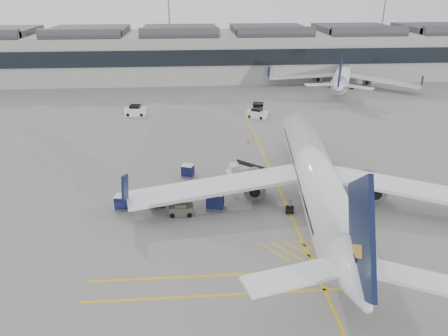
{
  "coord_description": "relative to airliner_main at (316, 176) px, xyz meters",
  "views": [
    {
      "loc": [
        -0.15,
        -39.72,
        22.37
      ],
      "look_at": [
        3.3,
        3.27,
        4.0
      ],
      "focal_mm": 35.0,
      "sensor_mm": 36.0,
      "label": 1
    }
  ],
  "objects": [
    {
      "name": "baggage_cart_c",
      "position": [
        -16.89,
        1.28,
        -2.43
      ],
      "size": [
        1.88,
        1.6,
        1.86
      ],
      "rotation": [
        0.0,
        0.0,
        -0.08
      ],
      "color": "gray",
      "rests_on": "ground"
    },
    {
      "name": "ground",
      "position": [
        -12.93,
        -1.59,
        -3.42
      ],
      "size": [
        220.0,
        220.0,
        0.0
      ],
      "primitive_type": "plane",
      "color": "gray",
      "rests_on": "ground"
    },
    {
      "name": "terminal",
      "position": [
        -12.93,
        70.34,
        2.72
      ],
      "size": [
        200.0,
        20.45,
        12.4
      ],
      "color": "#9E9E99",
      "rests_on": "ground"
    },
    {
      "name": "pushback_tug",
      "position": [
        -14.34,
        -0.97,
        -2.81
      ],
      "size": [
        2.51,
        1.6,
        1.38
      ],
      "rotation": [
        0.0,
        0.0,
        -0.03
      ],
      "color": "#58594C",
      "rests_on": "ground"
    },
    {
      "name": "service_van_mid",
      "position": [
        -0.58,
        35.92,
        -2.5
      ],
      "size": [
        2.76,
        4.35,
        2.07
      ],
      "rotation": [
        0.0,
        0.0,
        1.38
      ],
      "color": "silver",
      "rests_on": "ground"
    },
    {
      "name": "safety_cone_nose",
      "position": [
        -4.45,
        20.59,
        -3.16
      ],
      "size": [
        0.37,
        0.37,
        0.52
      ],
      "primitive_type": "cone",
      "color": "#F24C0A",
      "rests_on": "ground"
    },
    {
      "name": "baggage_cart_d",
      "position": [
        -20.62,
        0.79,
        -2.58
      ],
      "size": [
        1.68,
        1.46,
        1.58
      ],
      "rotation": [
        0.0,
        0.0,
        -0.16
      ],
      "color": "gray",
      "rests_on": "ground"
    },
    {
      "name": "service_van_right",
      "position": [
        -1.15,
        33.58,
        -2.64
      ],
      "size": [
        3.78,
        3.24,
        1.75
      ],
      "rotation": [
        0.0,
        0.0,
        -0.56
      ],
      "color": "silver",
      "rests_on": "ground"
    },
    {
      "name": "service_van_left",
      "position": [
        -23.01,
        36.91,
        -2.57
      ],
      "size": [
        3.88,
        2.25,
        1.9
      ],
      "rotation": [
        0.0,
        0.0,
        -0.11
      ],
      "color": "silver",
      "rests_on": "ground"
    },
    {
      "name": "apron_markings",
      "position": [
        -2.93,
        8.41,
        -3.42
      ],
      "size": [
        0.25,
        60.0,
        0.01
      ],
      "primitive_type": "cube",
      "color": "gold",
      "rests_on": "ground"
    },
    {
      "name": "baggage_cart_a",
      "position": [
        -13.59,
        8.69,
        -2.58
      ],
      "size": [
        1.84,
        1.68,
        1.58
      ],
      "rotation": [
        0.0,
        0.0,
        -0.36
      ],
      "color": "gray",
      "rests_on": "ground"
    },
    {
      "name": "ramp_agent_a",
      "position": [
        -5.51,
        5.29,
        -2.43
      ],
      "size": [
        0.79,
        0.86,
        1.98
      ],
      "primitive_type": "imported",
      "rotation": [
        0.0,
        0.0,
        1.01
      ],
      "color": "#E3450B",
      "rests_on": "ground"
    },
    {
      "name": "baggage_cart_b",
      "position": [
        -10.71,
        -0.03,
        -2.35
      ],
      "size": [
        2.21,
        1.96,
        2.0
      ],
      "rotation": [
        0.0,
        0.0,
        -0.23
      ],
      "color": "gray",
      "rests_on": "ground"
    },
    {
      "name": "airliner_far",
      "position": [
        22.23,
        56.9,
        -0.51
      ],
      "size": [
        31.97,
        35.36,
        9.93
      ],
      "rotation": [
        0.0,
        0.0,
        -0.38
      ],
      "color": "white",
      "rests_on": "ground"
    },
    {
      "name": "belt_loader",
      "position": [
        -6.77,
        8.31,
        -2.81
      ],
      "size": [
        5.32,
        2.42,
        2.12
      ],
      "rotation": [
        0.0,
        0.0,
        0.18
      ],
      "color": "silver",
      "rests_on": "ground"
    },
    {
      "name": "light_masts",
      "position": [
        -14.6,
        84.41,
        11.07
      ],
      "size": [
        113.0,
        0.6,
        25.45
      ],
      "color": "slate",
      "rests_on": "ground"
    },
    {
      "name": "ramp_agent_b",
      "position": [
        -8.71,
        3.89,
        -2.58
      ],
      "size": [
        0.93,
        0.79,
        1.69
      ],
      "primitive_type": "imported",
      "rotation": [
        0.0,
        0.0,
        3.35
      ],
      "color": "orange",
      "rests_on": "ground"
    },
    {
      "name": "safety_cone_engine",
      "position": [
        2.24,
        3.68,
        -3.15
      ],
      "size": [
        0.39,
        0.39,
        0.54
      ],
      "primitive_type": "cone",
      "color": "#F24C0A",
      "rests_on": "ground"
    },
    {
      "name": "airliner_main",
      "position": [
        0.0,
        0.0,
        0.0
      ],
      "size": [
        39.82,
        43.75,
        11.65
      ],
      "rotation": [
        0.0,
        0.0,
        -0.12
      ],
      "color": "white",
      "rests_on": "ground"
    }
  ]
}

